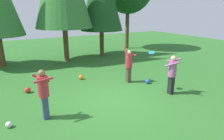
{
  "coord_description": "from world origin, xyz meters",
  "views": [
    {
      "loc": [
        -3.62,
        -6.18,
        3.48
      ],
      "look_at": [
        0.3,
        0.6,
        1.05
      ],
      "focal_mm": 31.04,
      "sensor_mm": 36.0,
      "label": 1
    }
  ],
  "objects_px": {
    "person_catcher": "(172,72)",
    "ball_orange": "(81,77)",
    "frisbee": "(152,53)",
    "person_thrower": "(129,64)",
    "person_bystander": "(43,90)",
    "ball_blue": "(148,81)",
    "ball_white": "(9,125)",
    "ball_red": "(28,90)"
  },
  "relations": [
    {
      "from": "person_thrower",
      "to": "ball_white",
      "type": "xyz_separation_m",
      "value": [
        -5.46,
        -1.43,
        -0.87
      ]
    },
    {
      "from": "person_thrower",
      "to": "person_bystander",
      "type": "bearing_deg",
      "value": -83.34
    },
    {
      "from": "person_bystander",
      "to": "frisbee",
      "type": "bearing_deg",
      "value": 0.0
    },
    {
      "from": "ball_orange",
      "to": "ball_red",
      "type": "bearing_deg",
      "value": -170.23
    },
    {
      "from": "person_bystander",
      "to": "ball_blue",
      "type": "distance_m",
      "value": 5.18
    },
    {
      "from": "person_catcher",
      "to": "frisbee",
      "type": "distance_m",
      "value": 1.18
    },
    {
      "from": "ball_white",
      "to": "ball_red",
      "type": "xyz_separation_m",
      "value": [
        0.88,
        2.54,
        0.03
      ]
    },
    {
      "from": "person_thrower",
      "to": "person_bystander",
      "type": "distance_m",
      "value": 4.58
    },
    {
      "from": "person_bystander",
      "to": "frisbee",
      "type": "distance_m",
      "value": 4.67
    },
    {
      "from": "person_bystander",
      "to": "ball_white",
      "type": "height_order",
      "value": "person_bystander"
    },
    {
      "from": "frisbee",
      "to": "ball_blue",
      "type": "height_order",
      "value": "frisbee"
    },
    {
      "from": "ball_white",
      "to": "ball_orange",
      "type": "bearing_deg",
      "value": 40.24
    },
    {
      "from": "ball_white",
      "to": "ball_orange",
      "type": "distance_m",
      "value": 4.64
    },
    {
      "from": "person_thrower",
      "to": "person_bystander",
      "type": "xyz_separation_m",
      "value": [
        -4.34,
        -1.45,
        0.04
      ]
    },
    {
      "from": "person_thrower",
      "to": "ball_red",
      "type": "xyz_separation_m",
      "value": [
        -4.59,
        1.11,
        -0.84
      ]
    },
    {
      "from": "frisbee",
      "to": "ball_red",
      "type": "height_order",
      "value": "frisbee"
    },
    {
      "from": "frisbee",
      "to": "ball_blue",
      "type": "bearing_deg",
      "value": 56.39
    },
    {
      "from": "person_thrower",
      "to": "person_bystander",
      "type": "relative_size",
      "value": 1.05
    },
    {
      "from": "person_thrower",
      "to": "person_catcher",
      "type": "height_order",
      "value": "person_thrower"
    },
    {
      "from": "ball_orange",
      "to": "ball_red",
      "type": "xyz_separation_m",
      "value": [
        -2.66,
        -0.46,
        0.01
      ]
    },
    {
      "from": "person_catcher",
      "to": "person_bystander",
      "type": "bearing_deg",
      "value": 50.12
    },
    {
      "from": "ball_orange",
      "to": "ball_red",
      "type": "relative_size",
      "value": 0.95
    },
    {
      "from": "person_thrower",
      "to": "ball_orange",
      "type": "distance_m",
      "value": 2.62
    },
    {
      "from": "frisbee",
      "to": "ball_red",
      "type": "relative_size",
      "value": 1.46
    },
    {
      "from": "person_bystander",
      "to": "ball_blue",
      "type": "height_order",
      "value": "person_bystander"
    },
    {
      "from": "ball_white",
      "to": "ball_orange",
      "type": "xyz_separation_m",
      "value": [
        3.54,
        3.0,
        0.02
      ]
    },
    {
      "from": "ball_white",
      "to": "ball_red",
      "type": "relative_size",
      "value": 0.76
    },
    {
      "from": "ball_white",
      "to": "ball_red",
      "type": "height_order",
      "value": "ball_red"
    },
    {
      "from": "person_bystander",
      "to": "ball_orange",
      "type": "relative_size",
      "value": 7.14
    },
    {
      "from": "ball_white",
      "to": "frisbee",
      "type": "bearing_deg",
      "value": 1.26
    },
    {
      "from": "ball_blue",
      "to": "ball_orange",
      "type": "xyz_separation_m",
      "value": [
        -2.63,
        2.22,
        0.0
      ]
    },
    {
      "from": "frisbee",
      "to": "ball_white",
      "type": "distance_m",
      "value": 5.97
    },
    {
      "from": "frisbee",
      "to": "ball_orange",
      "type": "distance_m",
      "value": 3.95
    },
    {
      "from": "person_bystander",
      "to": "ball_red",
      "type": "bearing_deg",
      "value": 93.68
    },
    {
      "from": "frisbee",
      "to": "ball_blue",
      "type": "distance_m",
      "value": 1.79
    },
    {
      "from": "frisbee",
      "to": "ball_orange",
      "type": "relative_size",
      "value": 1.54
    },
    {
      "from": "person_catcher",
      "to": "ball_orange",
      "type": "distance_m",
      "value": 4.62
    },
    {
      "from": "ball_blue",
      "to": "ball_orange",
      "type": "height_order",
      "value": "ball_orange"
    },
    {
      "from": "ball_red",
      "to": "person_catcher",
      "type": "bearing_deg",
      "value": -30.73
    },
    {
      "from": "ball_blue",
      "to": "ball_white",
      "type": "relative_size",
      "value": 1.22
    },
    {
      "from": "ball_blue",
      "to": "frisbee",
      "type": "bearing_deg",
      "value": -123.61
    },
    {
      "from": "frisbee",
      "to": "ball_red",
      "type": "distance_m",
      "value": 5.66
    }
  ]
}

